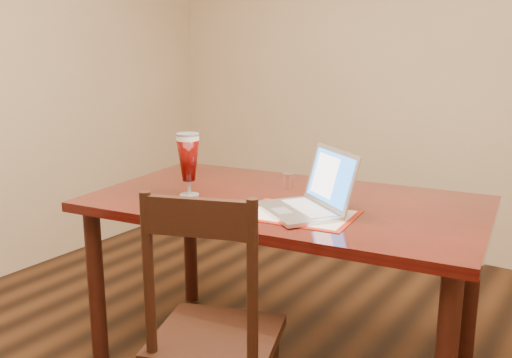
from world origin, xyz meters
The scene contains 2 objects.
dining_table centered at (-0.14, 0.61, 0.74)m, with size 1.88×1.21×1.13m.
dining_chair centered at (-0.03, -0.07, 0.49)m, with size 0.56×0.55×1.05m.
Camera 1 is at (1.14, -1.55, 1.52)m, focal length 40.00 mm.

